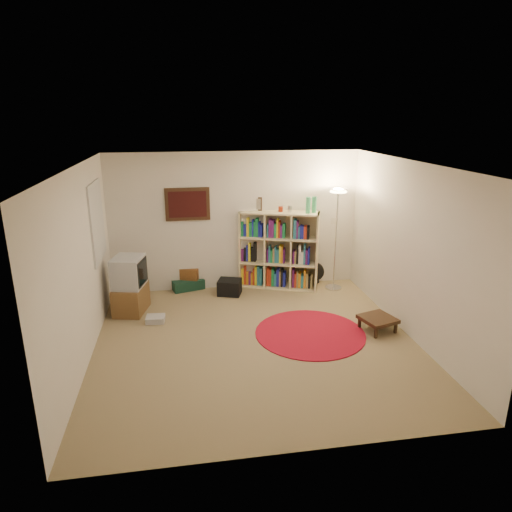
% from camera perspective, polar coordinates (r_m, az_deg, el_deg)
% --- Properties ---
extents(room, '(4.54, 4.54, 2.54)m').
position_cam_1_polar(room, '(6.17, -0.58, -0.16)').
color(room, '#8B7752').
rests_on(room, ground).
extents(bookshelf, '(1.49, 0.87, 1.72)m').
position_cam_1_polar(bookshelf, '(8.43, 2.73, 0.64)').
color(bookshelf, '#FFE8AA').
rests_on(bookshelf, ground).
extents(floor_lamp, '(0.44, 0.44, 1.88)m').
position_cam_1_polar(floor_lamp, '(8.22, 10.15, 6.17)').
color(floor_lamp, silver).
rests_on(floor_lamp, ground).
extents(floor_fan, '(0.35, 0.23, 0.40)m').
position_cam_1_polar(floor_fan, '(8.83, 7.37, -2.07)').
color(floor_fan, black).
rests_on(floor_fan, ground).
extents(tv_stand, '(0.58, 0.73, 0.94)m').
position_cam_1_polar(tv_stand, '(7.68, -15.46, -3.61)').
color(tv_stand, brown).
rests_on(tv_stand, ground).
extents(dvd_box, '(0.30, 0.26, 0.09)m').
position_cam_1_polar(dvd_box, '(7.37, -12.46, -7.70)').
color(dvd_box, '#B7B7BC').
rests_on(dvd_box, ground).
extents(suitcase, '(0.65, 0.52, 0.18)m').
position_cam_1_polar(suitcase, '(8.60, -8.57, -3.45)').
color(suitcase, '#123325').
rests_on(suitcase, ground).
extents(wicker_basket, '(0.43, 0.37, 0.21)m').
position_cam_1_polar(wicker_basket, '(8.57, -8.32, -2.11)').
color(wicker_basket, brown).
rests_on(wicker_basket, suitcase).
extents(duffel_bag, '(0.48, 0.44, 0.27)m').
position_cam_1_polar(duffel_bag, '(8.23, -3.33, -3.90)').
color(duffel_bag, black).
rests_on(duffel_bag, ground).
extents(red_rug, '(1.63, 1.63, 0.01)m').
position_cam_1_polar(red_rug, '(6.90, 6.77, -9.56)').
color(red_rug, maroon).
rests_on(red_rug, ground).
extents(side_table, '(0.58, 0.58, 0.21)m').
position_cam_1_polar(side_table, '(7.12, 14.98, -7.67)').
color(side_table, black).
rests_on(side_table, ground).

